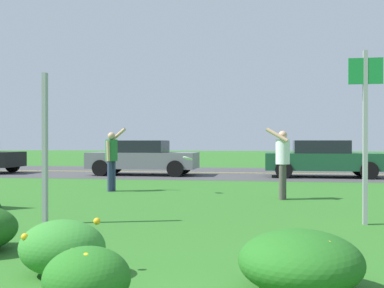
% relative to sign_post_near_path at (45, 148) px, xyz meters
% --- Properties ---
extents(ground_plane, '(120.00, 120.00, 0.00)m').
position_rel_sign_post_near_path_xyz_m(ground_plane, '(2.71, 4.12, -1.29)').
color(ground_plane, '#2D6B23').
extents(highway_strip, '(120.00, 8.64, 0.01)m').
position_rel_sign_post_near_path_xyz_m(highway_strip, '(2.71, 13.69, -1.28)').
color(highway_strip, '#424244').
rests_on(highway_strip, ground).
extents(highway_center_stripe, '(120.00, 0.16, 0.00)m').
position_rel_sign_post_near_path_xyz_m(highway_center_stripe, '(2.71, 13.69, -1.28)').
color(highway_center_stripe, yellow).
rests_on(highway_center_stripe, ground).
extents(daylily_clump_front_left, '(1.16, 1.19, 0.58)m').
position_rel_sign_post_near_path_xyz_m(daylily_clump_front_left, '(4.09, -3.09, -1.00)').
color(daylily_clump_front_left, '#23661E').
rests_on(daylily_clump_front_left, ground).
extents(daylily_clump_mid_left, '(0.74, 0.71, 0.52)m').
position_rel_sign_post_near_path_xyz_m(daylily_clump_mid_left, '(2.30, -3.84, -1.03)').
color(daylily_clump_mid_left, '#23661E').
rests_on(daylily_clump_mid_left, ground).
extents(daylily_clump_near_camera, '(0.92, 0.77, 0.58)m').
position_rel_sign_post_near_path_xyz_m(daylily_clump_near_camera, '(1.66, -2.92, -1.00)').
color(daylily_clump_near_camera, '#337F2D').
rests_on(daylily_clump_near_camera, ground).
extents(sign_post_near_path, '(0.07, 0.10, 2.58)m').
position_rel_sign_post_near_path_xyz_m(sign_post_near_path, '(0.00, 0.00, 0.00)').
color(sign_post_near_path, '#93969B').
rests_on(sign_post_near_path, ground).
extents(sign_post_by_roadside, '(0.56, 0.10, 2.94)m').
position_rel_sign_post_near_path_xyz_m(sign_post_by_roadside, '(5.38, 0.79, 0.48)').
color(sign_post_by_roadside, '#93969B').
rests_on(sign_post_by_roadside, ground).
extents(person_thrower_green_shirt, '(0.57, 0.53, 1.80)m').
position_rel_sign_post_near_path_xyz_m(person_thrower_green_shirt, '(-0.64, 5.30, -0.28)').
color(person_thrower_green_shirt, '#287038').
rests_on(person_thrower_green_shirt, ground).
extents(person_catcher_white_shirt, '(0.59, 0.53, 1.74)m').
position_rel_sign_post_near_path_xyz_m(person_catcher_white_shirt, '(4.08, 4.15, -0.29)').
color(person_catcher_white_shirt, silver).
rests_on(person_catcher_white_shirt, ground).
extents(frisbee_white, '(0.28, 0.27, 0.14)m').
position_rel_sign_post_near_path_xyz_m(frisbee_white, '(1.59, 5.07, -0.34)').
color(frisbee_white, white).
extents(car_gray_center_left, '(4.50, 2.00, 1.45)m').
position_rel_sign_post_near_path_xyz_m(car_gray_center_left, '(-1.51, 11.75, -0.55)').
color(car_gray_center_left, slate).
rests_on(car_gray_center_left, ground).
extents(car_dark_green_center_right, '(4.50, 2.00, 1.45)m').
position_rel_sign_post_near_path_xyz_m(car_dark_green_center_right, '(5.81, 11.75, -0.55)').
color(car_dark_green_center_right, '#194C2D').
rests_on(car_dark_green_center_right, ground).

